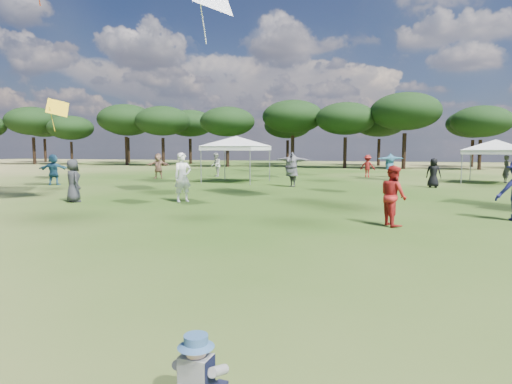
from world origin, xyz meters
TOP-DOWN VIEW (x-y plane):
  - tree_line at (2.39, 47.41)m, footprint 108.78×17.63m
  - tent_left at (-7.43, 23.39)m, footprint 6.64×6.64m
  - tent_right at (7.34, 26.60)m, footprint 6.04×6.04m
  - toddler at (-0.46, 1.74)m, footprint 0.41×0.45m
  - festival_crowd at (-2.52, 21.80)m, footprint 30.51×21.71m

SIDE VIEW (x-z plane):
  - toddler at x=-0.46m, z-range -0.03..0.56m
  - festival_crowd at x=-2.52m, z-range -0.10..1.82m
  - tent_right at x=7.34m, z-range 1.00..3.84m
  - tent_left at x=-7.43m, z-range 1.11..4.17m
  - tree_line at x=2.39m, z-range 1.54..9.31m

